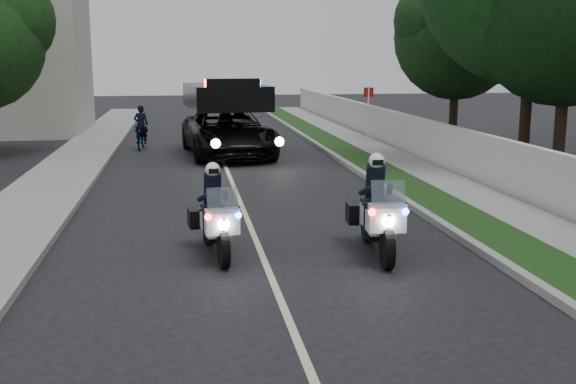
# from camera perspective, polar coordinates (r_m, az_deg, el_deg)

# --- Properties ---
(ground) EXTENTS (120.00, 120.00, 0.00)m
(ground) POSITION_cam_1_polar(r_m,az_deg,el_deg) (9.79, 0.15, -10.74)
(ground) COLOR black
(ground) RESTS_ON ground
(curb_right) EXTENTS (0.20, 60.00, 0.15)m
(curb_right) POSITION_cam_1_polar(r_m,az_deg,el_deg) (20.09, 7.34, 0.74)
(curb_right) COLOR gray
(curb_right) RESTS_ON ground
(grass_verge) EXTENTS (1.20, 60.00, 0.16)m
(grass_verge) POSITION_cam_1_polar(r_m,az_deg,el_deg) (20.29, 9.24, 0.80)
(grass_verge) COLOR #193814
(grass_verge) RESTS_ON ground
(sidewalk_right) EXTENTS (1.40, 60.00, 0.16)m
(sidewalk_right) POSITION_cam_1_polar(r_m,az_deg,el_deg) (20.72, 12.67, 0.88)
(sidewalk_right) COLOR gray
(sidewalk_right) RESTS_ON ground
(property_wall) EXTENTS (0.22, 60.00, 1.50)m
(property_wall) POSITION_cam_1_polar(r_m,az_deg,el_deg) (21.00, 15.29, 2.75)
(property_wall) COLOR beige
(property_wall) RESTS_ON ground
(curb_left) EXTENTS (0.20, 60.00, 0.15)m
(curb_left) POSITION_cam_1_polar(r_m,az_deg,el_deg) (19.51, -16.50, 0.06)
(curb_left) COLOR gray
(curb_left) RESTS_ON ground
(sidewalk_left) EXTENTS (2.00, 60.00, 0.16)m
(sidewalk_left) POSITION_cam_1_polar(r_m,az_deg,el_deg) (19.69, -19.67, -0.02)
(sidewalk_left) COLOR gray
(sidewalk_left) RESTS_ON ground
(lane_marking) EXTENTS (0.12, 50.00, 0.01)m
(lane_marking) POSITION_cam_1_polar(r_m,az_deg,el_deg) (19.38, -4.40, 0.21)
(lane_marking) COLOR #BFB78C
(lane_marking) RESTS_ON ground
(police_moto_left) EXTENTS (0.95, 2.12, 1.74)m
(police_moto_left) POSITION_cam_1_polar(r_m,az_deg,el_deg) (13.07, -5.99, -5.16)
(police_moto_left) COLOR silver
(police_moto_left) RESTS_ON ground
(police_moto_right) EXTENTS (0.96, 2.30, 1.90)m
(police_moto_right) POSITION_cam_1_polar(r_m,az_deg,el_deg) (13.17, 7.27, -5.07)
(police_moto_right) COLOR silver
(police_moto_right) RESTS_ON ground
(police_suv) EXTENTS (3.54, 6.65, 3.11)m
(police_suv) POSITION_cam_1_polar(r_m,az_deg,el_deg) (26.21, -4.94, 3.02)
(police_suv) COLOR black
(police_suv) RESTS_ON ground
(bicycle) EXTENTS (0.76, 1.95, 1.00)m
(bicycle) POSITION_cam_1_polar(r_m,az_deg,el_deg) (28.59, -11.95, 3.49)
(bicycle) COLOR black
(bicycle) RESTS_ON ground
(cyclist) EXTENTS (0.59, 0.42, 1.56)m
(cyclist) POSITION_cam_1_polar(r_m,az_deg,el_deg) (28.59, -11.95, 3.49)
(cyclist) COLOR black
(cyclist) RESTS_ON ground
(sign_post) EXTENTS (0.48, 0.48, 2.54)m
(sign_post) POSITION_cam_1_polar(r_m,az_deg,el_deg) (28.27, 6.57, 3.58)
(sign_post) COLOR #AD210C
(sign_post) RESTS_ON ground
(tree_right_b) EXTENTS (8.39, 8.39, 12.37)m
(tree_right_b) POSITION_cam_1_polar(r_m,az_deg,el_deg) (24.29, 18.74, 1.84)
(tree_right_b) COLOR #184316
(tree_right_b) RESTS_ON ground
(tree_right_c) EXTENTS (6.51, 6.51, 9.94)m
(tree_right_c) POSITION_cam_1_polar(r_m,az_deg,el_deg) (23.19, 21.28, 1.26)
(tree_right_c) COLOR black
(tree_right_c) RESTS_ON ground
(tree_right_d) EXTENTS (5.95, 5.95, 8.68)m
(tree_right_d) POSITION_cam_1_polar(r_m,az_deg,el_deg) (30.48, 13.38, 3.89)
(tree_right_d) COLOR #173B13
(tree_right_d) RESTS_ON ground
(tree_left_far) EXTENTS (5.50, 5.50, 8.92)m
(tree_left_far) POSITION_cam_1_polar(r_m,az_deg,el_deg) (37.84, -20.73, 4.81)
(tree_left_far) COLOR black
(tree_left_far) RESTS_ON ground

